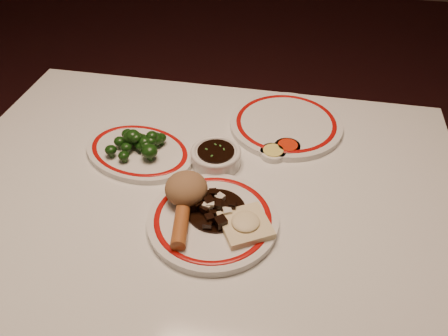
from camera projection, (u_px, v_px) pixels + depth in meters
The scene contains 12 objects.
dining_table at pixel (199, 216), 1.05m from camera, with size 1.20×0.90×0.75m.
main_plate at pixel (213, 220), 0.90m from camera, with size 0.33×0.33×0.02m.
rice_mound at pixel (186, 188), 0.92m from camera, with size 0.09×0.09×0.07m, color #906744.
spring_roll at pixel (181, 225), 0.86m from camera, with size 0.03×0.03×0.11m, color #A85C29.
fried_wonton at pixel (245, 224), 0.87m from camera, with size 0.13×0.13×0.03m.
stirfry_heap at pixel (214, 209), 0.90m from camera, with size 0.13×0.13×0.03m.
broccoli_plate at pixel (140, 151), 1.07m from camera, with size 0.33×0.31×0.02m.
broccoli_pile at pixel (140, 143), 1.05m from camera, with size 0.13×0.11×0.05m.
soy_bowl at pixel (216, 158), 1.04m from camera, with size 0.12×0.12×0.04m.
sweet_sour_dish at pixel (287, 148), 1.09m from camera, with size 0.06×0.06×0.02m.
mustard_dish at pixel (273, 153), 1.07m from camera, with size 0.06×0.06×0.02m.
far_plate at pixel (286, 124), 1.16m from camera, with size 0.38×0.38×0.02m.
Camera 1 is at (0.20, -0.69, 1.44)m, focal length 35.00 mm.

